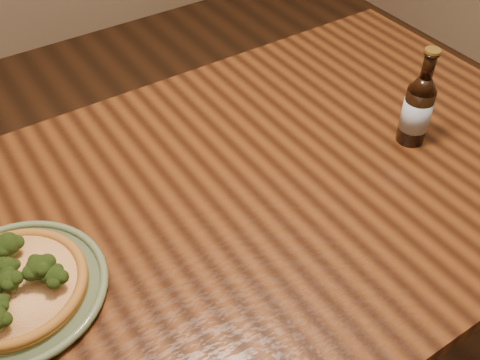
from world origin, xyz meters
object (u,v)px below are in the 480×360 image
table (227,234)px  pizza (12,285)px  plate (15,291)px  beer_bottle (417,109)px

table → pizza: pizza is taller
plate → beer_bottle: bearing=-4.6°
table → beer_bottle: 0.48m
table → beer_bottle: size_ratio=7.16×
plate → beer_bottle: 0.85m
beer_bottle → pizza: bearing=160.3°
beer_bottle → plate: bearing=160.2°
plate → table: bearing=-1.4°
table → pizza: bearing=178.8°
pizza → table: bearing=-1.2°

